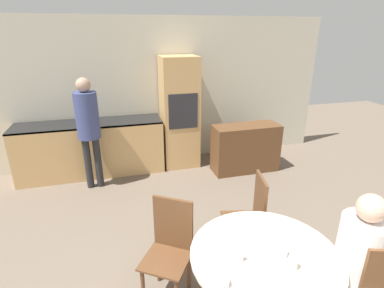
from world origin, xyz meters
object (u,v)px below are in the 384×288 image
(person_standing, at_px, (88,122))
(bowl_centre, at_px, (278,251))
(chair_far_left, at_px, (170,244))
(oven_unit, at_px, (179,113))
(chair_far_right, at_px, (251,214))
(chair_near_right, at_px, (377,288))
(cup, at_px, (293,263))
(sideboard, at_px, (245,148))
(dining_table, at_px, (263,275))
(person_seated, at_px, (362,259))
(bowl_near, at_px, (220,282))

(person_standing, relative_size, bowl_centre, 12.10)
(person_standing, bearing_deg, chair_far_left, -72.17)
(oven_unit, distance_m, chair_far_right, 2.65)
(chair_near_right, height_order, bowl_centre, chair_near_right)
(chair_near_right, bearing_deg, cup, 4.16)
(sideboard, height_order, chair_far_left, chair_far_left)
(oven_unit, distance_m, chair_near_right, 3.84)
(dining_table, height_order, person_seated, person_seated)
(oven_unit, height_order, person_standing, oven_unit)
(person_standing, height_order, bowl_near, person_standing)
(person_standing, height_order, cup, person_standing)
(chair_far_right, bearing_deg, bowl_near, -23.26)
(dining_table, height_order, bowl_centre, bowl_centre)
(oven_unit, distance_m, bowl_near, 3.66)
(chair_far_right, distance_m, cup, 1.04)
(chair_far_right, height_order, bowl_near, chair_far_right)
(cup, bearing_deg, dining_table, 120.98)
(dining_table, distance_m, cup, 0.34)
(sideboard, relative_size, bowl_centre, 8.05)
(chair_far_left, bearing_deg, person_standing, 141.98)
(sideboard, bearing_deg, person_standing, 178.43)
(oven_unit, bearing_deg, person_seated, -81.26)
(bowl_centre, bearing_deg, oven_unit, 89.56)
(oven_unit, bearing_deg, chair_near_right, -80.14)
(chair_far_right, xyz_separation_m, cup, (-0.17, -0.99, 0.26))
(person_seated, distance_m, bowl_near, 1.13)
(sideboard, bearing_deg, bowl_centre, -110.64)
(sideboard, distance_m, person_seated, 3.12)
(chair_near_right, relative_size, person_standing, 0.55)
(dining_table, relative_size, bowl_near, 9.21)
(chair_near_right, xyz_separation_m, chair_far_right, (-0.49, 1.15, 0.00))
(dining_table, bearing_deg, bowl_near, -156.39)
(bowl_centre, bearing_deg, chair_far_left, 142.01)
(sideboard, relative_size, chair_far_right, 1.20)
(chair_far_right, xyz_separation_m, bowl_near, (-0.73, -1.00, 0.24))
(oven_unit, relative_size, person_standing, 1.13)
(sideboard, distance_m, bowl_near, 3.44)
(chair_far_right, bearing_deg, dining_table, -6.49)
(oven_unit, xyz_separation_m, chair_far_right, (0.16, -2.61, -0.45))
(oven_unit, relative_size, cup, 21.83)
(person_seated, relative_size, cup, 14.22)
(sideboard, height_order, bowl_near, sideboard)
(chair_far_left, distance_m, person_standing, 2.52)
(bowl_near, distance_m, bowl_centre, 0.57)
(sideboard, height_order, person_standing, person_standing)
(sideboard, distance_m, dining_table, 3.06)
(chair_far_right, distance_m, person_seated, 1.14)
(bowl_centre, bearing_deg, bowl_near, -162.55)
(dining_table, distance_m, person_standing, 3.26)
(bowl_near, bearing_deg, oven_unit, 81.07)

